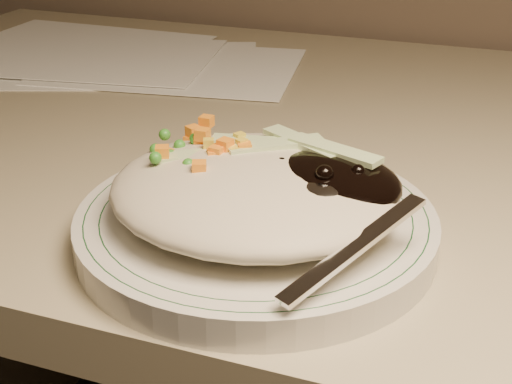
% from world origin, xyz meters
% --- Properties ---
extents(desk, '(1.40, 0.70, 0.74)m').
position_xyz_m(desk, '(0.00, 1.38, 0.54)').
color(desk, gray).
rests_on(desk, ground).
extents(plate, '(0.24, 0.24, 0.02)m').
position_xyz_m(plate, '(-0.08, 1.15, 0.75)').
color(plate, silver).
rests_on(plate, desk).
extents(plate_rim, '(0.23, 0.23, 0.00)m').
position_xyz_m(plate_rim, '(-0.08, 1.15, 0.76)').
color(plate_rim, '#144723').
rests_on(plate_rim, plate).
extents(meal, '(0.21, 0.19, 0.05)m').
position_xyz_m(meal, '(-0.07, 1.15, 0.78)').
color(meal, '#B2A890').
rests_on(meal, plate).
extents(papers, '(0.47, 0.30, 0.00)m').
position_xyz_m(papers, '(-0.40, 1.52, 0.74)').
color(papers, white).
rests_on(papers, desk).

